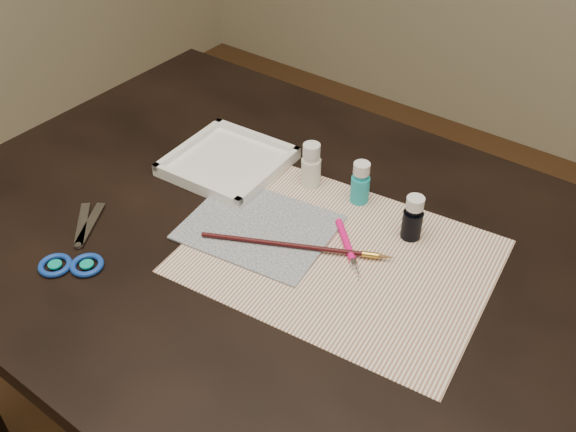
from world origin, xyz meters
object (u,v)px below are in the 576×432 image
Objects in this scene: paper at (339,256)px; scissors at (76,238)px; canvas at (259,227)px; paint_bottle_navy at (413,218)px; paint_bottle_cyan at (360,183)px; palette_tray at (228,161)px; paint_bottle_white at (311,165)px.

scissors is (-0.38, -0.23, 0.00)m from paper.
paint_bottle_navy is at bearing 32.03° from canvas.
paint_bottle_cyan is at bearing 109.73° from paper.
palette_tray reaches higher than paper.
paint_bottle_white is 0.42× the size of scissors.
scissors is (-0.33, -0.38, -0.04)m from paint_bottle_cyan.
paper is 0.33m from palette_tray.
paint_bottle_white is at bearing -75.82° from scissors.
paint_bottle_white is 0.43× the size of palette_tray.
paint_bottle_white reaches higher than paint_bottle_cyan.
canvas is 0.20m from palette_tray.
scissors is 0.33m from palette_tray.
paper is at bearing -15.39° from palette_tray.
paint_bottle_cyan reaches higher than palette_tray.
palette_tray is at bearing -163.83° from paint_bottle_white.
paint_bottle_white is (-0.15, 0.13, 0.04)m from paper.
paper is 5.77× the size of paint_bottle_navy.
canvas reaches higher than paper.
canvas is at bearing -91.73° from scissors.
paint_bottle_cyan reaches higher than canvas.
paint_bottle_navy is 0.40× the size of scissors.
paint_bottle_cyan is 0.13m from paint_bottle_navy.
scissors is (-0.23, -0.21, 0.00)m from canvas.
scissors reaches higher than paper.
palette_tray is (-0.39, -0.03, -0.03)m from paint_bottle_navy.
paper is at bearing -70.27° from paint_bottle_cyan.
paint_bottle_white reaches higher than paper.
paper is at bearing -102.54° from scissors.
palette_tray is at bearing 164.61° from paper.
scissors is at bearing -148.36° from paper.
paint_bottle_navy reaches higher than paper.
paper is 0.44m from scissors.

